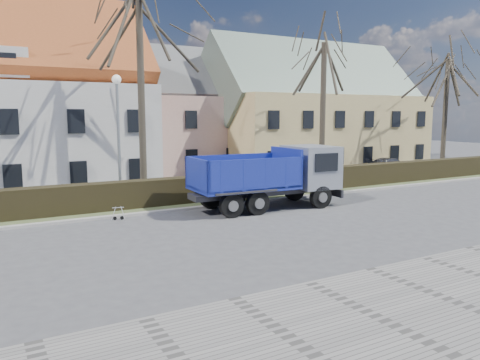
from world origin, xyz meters
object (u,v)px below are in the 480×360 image
dump_truck (262,177)px  parked_car_b (390,165)px  streetlight (119,141)px  cart_frame (114,213)px

dump_truck → parked_car_b: (16.11, 7.06, -0.93)m
dump_truck → streetlight: size_ratio=1.18×
dump_truck → parked_car_b: 17.62m
dump_truck → streetlight: bearing=148.7°
streetlight → cart_frame: (-1.09, -2.86, -2.89)m
streetlight → cart_frame: streetlight is taller
streetlight → parked_car_b: 22.24m
dump_truck → cart_frame: bearing=174.4°
cart_frame → parked_car_b: 23.73m
streetlight → parked_car_b: size_ratio=1.60×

